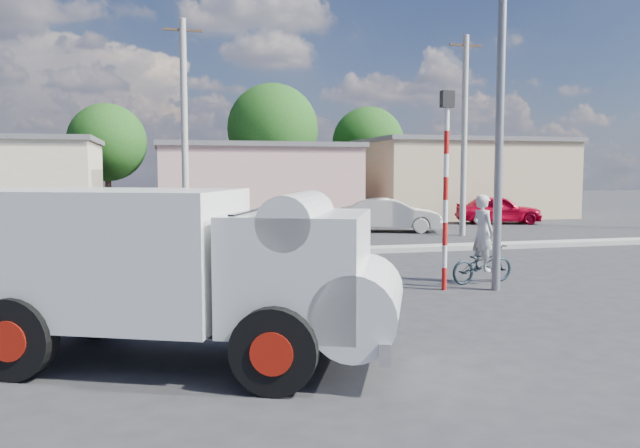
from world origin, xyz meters
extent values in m
plane|color=#28282A|center=(0.00, 0.00, 0.00)|extent=(120.00, 120.00, 0.00)
cube|color=#99968E|center=(0.00, 8.00, 0.08)|extent=(40.00, 0.80, 0.16)
cylinder|color=black|center=(-4.66, -2.62, 0.53)|extent=(1.09, 0.70, 1.06)
cylinder|color=red|center=(-4.66, -2.62, 0.53)|extent=(0.61, 0.52, 0.52)
cylinder|color=black|center=(-3.86, -0.77, 0.53)|extent=(1.09, 0.70, 1.06)
cylinder|color=red|center=(-3.86, -0.77, 0.53)|extent=(0.61, 0.52, 0.52)
cylinder|color=black|center=(-1.57, -3.95, 0.53)|extent=(1.09, 0.70, 1.06)
cylinder|color=red|center=(-1.57, -3.95, 0.53)|extent=(0.61, 0.52, 0.52)
cylinder|color=black|center=(-0.77, -2.10, 0.53)|extent=(1.09, 0.70, 1.06)
cylinder|color=red|center=(-0.77, -2.10, 0.53)|extent=(0.61, 0.52, 0.52)
cube|color=black|center=(-2.76, -2.34, 0.61)|extent=(4.55, 2.90, 0.17)
cube|color=white|center=(-3.55, -2.00, 1.49)|extent=(4.01, 3.31, 1.78)
cube|color=white|center=(-1.08, -3.07, 1.35)|extent=(2.37, 2.49, 1.49)
cylinder|color=white|center=(-0.33, -3.39, 0.91)|extent=(1.75, 2.23, 1.06)
cylinder|color=white|center=(-1.08, -3.07, 2.02)|extent=(1.40, 2.08, 0.67)
cube|color=silver|center=(0.02, -3.54, 0.53)|extent=(0.94, 1.95, 0.27)
cube|color=black|center=(-1.70, -2.80, 1.78)|extent=(0.72, 1.53, 0.67)
imported|color=black|center=(4.45, 2.08, 0.45)|extent=(1.80, 0.92, 0.90)
imported|color=silver|center=(4.45, 2.08, 0.89)|extent=(0.55, 0.72, 1.78)
imported|color=beige|center=(6.73, 14.26, 0.72)|extent=(4.63, 2.81, 1.44)
imported|color=#B8021F|center=(13.43, 16.83, 0.71)|extent=(4.43, 2.69, 1.41)
cylinder|color=red|center=(3.20, 1.50, 0.25)|extent=(0.11, 0.11, 0.50)
cylinder|color=white|center=(3.20, 1.50, 0.75)|extent=(0.11, 0.11, 0.50)
cylinder|color=red|center=(3.20, 1.50, 1.25)|extent=(0.11, 0.11, 0.50)
cylinder|color=white|center=(3.20, 1.50, 1.75)|extent=(0.11, 0.11, 0.50)
cylinder|color=red|center=(3.20, 1.50, 2.25)|extent=(0.11, 0.11, 0.50)
cylinder|color=white|center=(3.20, 1.50, 2.75)|extent=(0.11, 0.11, 0.50)
cylinder|color=red|center=(3.20, 1.50, 3.25)|extent=(0.11, 0.11, 0.50)
cylinder|color=white|center=(3.20, 1.50, 3.75)|extent=(0.11, 0.11, 0.50)
cube|color=black|center=(3.20, 1.50, 4.18)|extent=(0.28, 0.18, 0.36)
cylinder|color=slate|center=(4.30, 1.20, 4.50)|extent=(0.18, 0.18, 9.00)
cube|color=tan|center=(2.00, 22.00, 1.90)|extent=(10.00, 7.00, 3.80)
cube|color=#59595B|center=(2.00, 22.00, 3.92)|extent=(10.30, 7.30, 0.24)
cube|color=tan|center=(14.00, 22.00, 2.10)|extent=(11.00, 7.00, 4.20)
cube|color=#59595B|center=(14.00, 22.00, 4.32)|extent=(11.30, 7.30, 0.24)
cylinder|color=#38281E|center=(-6.00, 29.00, 1.74)|extent=(0.36, 0.36, 3.47)
sphere|color=#255B1B|center=(-6.00, 29.00, 4.34)|extent=(4.71, 4.71, 4.71)
cylinder|color=#38281E|center=(4.00, 28.00, 2.10)|extent=(0.36, 0.36, 4.20)
sphere|color=#255B1B|center=(4.00, 28.00, 5.25)|extent=(5.70, 5.70, 5.70)
cylinder|color=#38281E|center=(11.00, 30.00, 1.82)|extent=(0.36, 0.36, 3.64)
sphere|color=#255B1B|center=(11.00, 30.00, 4.55)|extent=(4.94, 4.94, 4.94)
cylinder|color=#99968E|center=(-2.00, 12.00, 4.00)|extent=(0.24, 0.24, 8.00)
cube|color=#38281E|center=(-2.00, 12.00, 7.60)|extent=(1.40, 0.08, 0.08)
cylinder|color=#99968E|center=(9.00, 12.00, 4.00)|extent=(0.24, 0.24, 8.00)
cube|color=#38281E|center=(9.00, 12.00, 7.60)|extent=(1.40, 0.08, 0.08)
camera|label=1|loc=(-2.82, -11.05, 2.64)|focal=35.00mm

